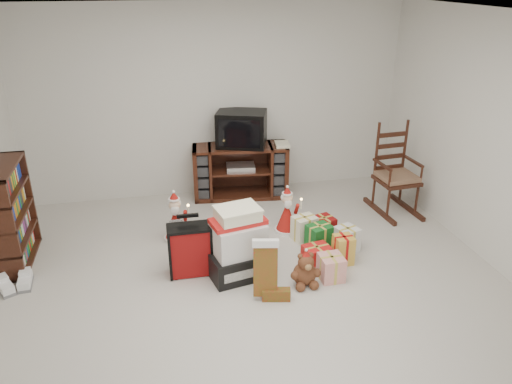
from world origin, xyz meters
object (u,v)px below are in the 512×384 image
(mrs_claus_figurine, at_px, (176,222))
(santa_figurine, at_px, (287,214))
(sneaker_pair, at_px, (15,284))
(gift_cluster, at_px, (327,243))
(rocking_chair, at_px, (394,180))
(gift_pile, at_px, (238,247))
(red_suitcase, at_px, (190,250))
(tv_stand, at_px, (240,171))
(bookshelf, at_px, (11,217))
(crt_television, at_px, (242,129))
(teddy_bear, at_px, (305,271))

(mrs_claus_figurine, bearing_deg, santa_figurine, -3.45)
(sneaker_pair, height_order, gift_cluster, gift_cluster)
(rocking_chair, bearing_deg, gift_pile, -158.34)
(red_suitcase, bearing_deg, tv_stand, 65.22)
(gift_pile, bearing_deg, rocking_chair, 14.18)
(tv_stand, relative_size, mrs_claus_figurine, 2.16)
(tv_stand, relative_size, bookshelf, 1.20)
(mrs_claus_figurine, xyz_separation_m, crt_television, (0.97, 1.06, 0.71))
(rocking_chair, bearing_deg, sneaker_pair, -173.36)
(bookshelf, xyz_separation_m, red_suitcase, (1.76, -0.63, -0.25))
(santa_figurine, bearing_deg, gift_cluster, -62.31)
(teddy_bear, distance_m, crt_television, 2.37)
(rocking_chair, relative_size, red_suitcase, 1.88)
(bookshelf, distance_m, gift_pile, 2.36)
(tv_stand, relative_size, santa_figurine, 2.25)
(red_suitcase, height_order, mrs_claus_figurine, red_suitcase)
(teddy_bear, bearing_deg, bookshelf, 159.17)
(gift_cluster, xyz_separation_m, crt_television, (-0.61, 1.71, 0.82))
(tv_stand, distance_m, bookshelf, 2.85)
(sneaker_pair, bearing_deg, red_suitcase, -22.23)
(crt_television, bearing_deg, bookshelf, -137.43)
(mrs_claus_figurine, distance_m, gift_cluster, 1.71)
(sneaker_pair, xyz_separation_m, gift_cluster, (3.17, -0.01, 0.07))
(mrs_claus_figurine, distance_m, sneaker_pair, 1.72)
(sneaker_pair, bearing_deg, santa_figurine, -7.96)
(red_suitcase, relative_size, mrs_claus_figurine, 1.05)
(bookshelf, height_order, red_suitcase, bookshelf)
(santa_figurine, bearing_deg, gift_pile, -132.38)
(red_suitcase, relative_size, crt_television, 0.86)
(tv_stand, bearing_deg, mrs_claus_figurine, -125.39)
(sneaker_pair, bearing_deg, rocking_chair, -7.95)
(rocking_chair, bearing_deg, gift_cluster, -148.41)
(gift_pile, xyz_separation_m, mrs_claus_figurine, (-0.56, 0.86, -0.09))
(red_suitcase, xyz_separation_m, sneaker_pair, (-1.69, 0.10, -0.22))
(rocking_chair, xyz_separation_m, santa_figurine, (-1.48, -0.29, -0.18))
(tv_stand, bearing_deg, crt_television, 24.78)
(gift_pile, xyz_separation_m, sneaker_pair, (-2.15, 0.23, -0.27))
(red_suitcase, bearing_deg, sneaker_pair, 177.41)
(sneaker_pair, bearing_deg, tv_stand, 14.64)
(gift_pile, height_order, teddy_bear, gift_pile)
(tv_stand, distance_m, gift_cluster, 1.83)
(santa_figurine, bearing_deg, teddy_bear, -96.28)
(red_suitcase, distance_m, santa_figurine, 1.35)
(gift_cluster, bearing_deg, mrs_claus_figurine, 157.70)
(bookshelf, relative_size, gift_pile, 1.47)
(bookshelf, relative_size, gift_cluster, 1.03)
(gift_pile, bearing_deg, teddy_bear, -39.27)
(gift_pile, height_order, red_suitcase, gift_pile)
(tv_stand, height_order, rocking_chair, rocking_chair)
(rocking_chair, height_order, teddy_bear, rocking_chair)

